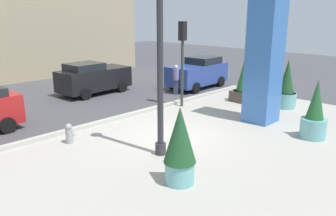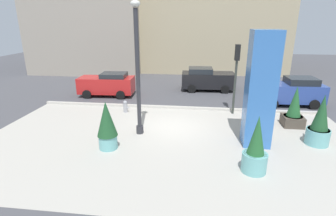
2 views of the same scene
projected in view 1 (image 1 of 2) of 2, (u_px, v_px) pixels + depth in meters
ground_plane at (110, 115)px, 15.93m from camera, size 60.00×60.00×0.00m
plaza_pavement at (214, 150)px, 11.88m from camera, size 18.00×10.00×0.02m
curb_strip at (122, 117)px, 15.32m from camera, size 18.00×0.24×0.16m
lamp_post at (160, 63)px, 10.66m from camera, size 0.44×0.44×6.31m
art_pillar_blue at (264, 62)px, 14.30m from camera, size 1.19×1.19×5.12m
potted_plant_near_right at (286, 88)px, 16.84m from camera, size 1.03×1.03×2.39m
potted_plant_curbside at (315, 115)px, 12.73m from camera, size 0.94×0.94×2.25m
potted_plant_near_left at (180, 145)px, 9.26m from camera, size 0.90×0.90×2.20m
potted_plant_mid_plaza at (243, 84)px, 18.07m from camera, size 1.05×1.05×2.23m
fire_hydrant at (69, 134)px, 12.35m from camera, size 0.36×0.26×0.75m
traffic_light_corner at (182, 49)px, 16.61m from camera, size 0.28×0.42×4.17m
car_intersection at (93, 78)px, 19.84m from camera, size 4.25×2.21×1.83m
car_passing_lane at (198, 73)px, 21.45m from camera, size 4.24×2.16×1.88m
pedestrian_crossing at (176, 78)px, 19.64m from camera, size 0.51×0.51×1.69m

